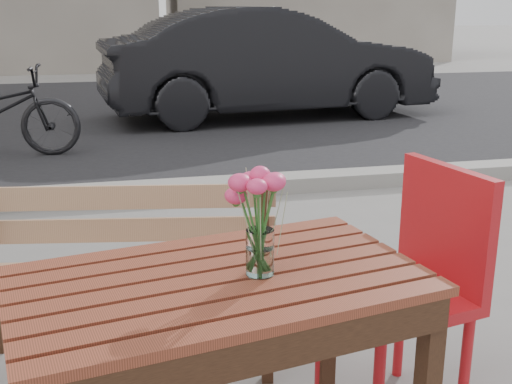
% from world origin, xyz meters
% --- Properties ---
extents(street, '(30.00, 8.12, 0.12)m').
position_xyz_m(street, '(0.00, 5.06, 0.03)').
color(street, black).
rests_on(street, ground).
extents(main_table, '(1.24, 0.87, 0.70)m').
position_xyz_m(main_table, '(0.15, -0.12, 0.59)').
color(main_table, '#5C2A18').
rests_on(main_table, ground).
extents(main_bench, '(1.28, 0.57, 0.77)m').
position_xyz_m(main_bench, '(-0.09, 0.71, 0.47)').
color(main_bench, '#A37754').
rests_on(main_bench, ground).
extents(red_chair, '(0.53, 0.53, 0.90)m').
position_xyz_m(red_chair, '(0.89, 0.14, 0.52)').
color(red_chair, red).
rests_on(red_chair, ground).
extents(main_vase, '(0.17, 0.17, 0.31)m').
position_xyz_m(main_vase, '(0.27, -0.14, 0.90)').
color(main_vase, white).
rests_on(main_vase, main_table).
extents(parked_car, '(4.38, 1.89, 1.40)m').
position_xyz_m(parked_car, '(1.90, 6.43, 0.70)').
color(parked_car, black).
rests_on(parked_car, ground).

